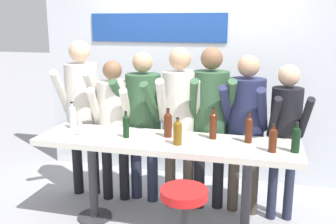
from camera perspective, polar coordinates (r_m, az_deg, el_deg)
back_wall at (r=4.88m, az=4.00°, el=6.65°), size 4.12×0.12×2.89m
tasting_table at (r=3.63m, az=-0.39°, el=-6.17°), size 2.52×0.66×0.93m
bar_stool at (r=3.06m, az=2.42°, el=-16.13°), size 0.39×0.39×0.78m
person_far_left at (r=4.41m, az=-12.98°, el=1.56°), size 0.49×0.61×1.83m
person_left at (r=4.23m, az=-8.29°, el=-0.63°), size 0.49×0.58×1.63m
person_center_left at (r=4.18m, az=-3.84°, el=0.09°), size 0.53×0.62×1.72m
person_center at (r=4.00m, az=1.79°, el=0.12°), size 0.49×0.60×1.78m
person_center_right at (r=3.99m, az=6.49°, el=0.05°), size 0.53×0.63×1.79m
person_right at (r=3.96m, az=11.78°, el=-0.97°), size 0.49×0.59×1.71m
person_far_right at (r=3.91m, az=17.49°, el=-1.98°), size 0.41×0.53×1.63m
wine_bottle_0 at (r=3.42m, az=1.47°, el=-3.02°), size 0.08×0.08×0.26m
wine_bottle_1 at (r=3.35m, az=15.70°, el=-3.96°), size 0.07×0.07×0.25m
wine_bottle_2 at (r=3.65m, az=-6.43°, el=-2.06°), size 0.06×0.06×0.26m
wine_bottle_3 at (r=3.64m, az=-0.07°, el=-1.78°), size 0.08×0.08×0.29m
wine_bottle_4 at (r=3.40m, az=18.92°, el=-3.81°), size 0.07×0.07×0.27m
wine_bottle_5 at (r=4.07m, az=-14.36°, el=-0.59°), size 0.08×0.08×0.29m
wine_bottle_6 at (r=3.55m, az=12.21°, el=-2.47°), size 0.07×0.07×0.30m
wine_bottle_7 at (r=3.61m, az=6.90°, el=-1.88°), size 0.07×0.07×0.31m
wine_glass_0 at (r=3.78m, az=-13.25°, el=-1.72°), size 0.07×0.07×0.18m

